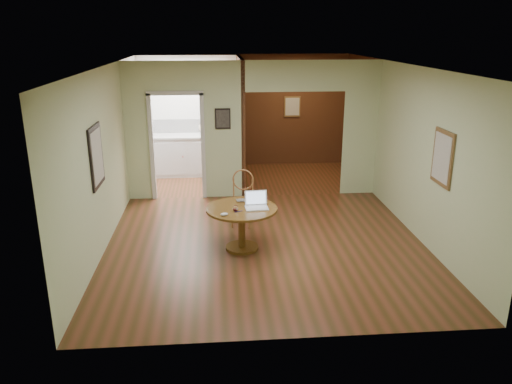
{
  "coord_description": "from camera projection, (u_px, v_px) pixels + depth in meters",
  "views": [
    {
      "loc": [
        -0.76,
        -7.18,
        3.24
      ],
      "look_at": [
        -0.18,
        -0.2,
        0.96
      ],
      "focal_mm": 35.0,
      "sensor_mm": 36.0,
      "label": 1
    }
  ],
  "objects": [
    {
      "name": "dining_table",
      "position": [
        242.0,
        219.0,
        7.6
      ],
      "size": [
        1.08,
        1.08,
        0.68
      ],
      "rotation": [
        0.0,
        0.0,
        -0.1
      ],
      "color": "brown",
      "rests_on": "ground"
    },
    {
      "name": "room_shell",
      "position": [
        229.0,
        129.0,
        10.37
      ],
      "size": [
        5.2,
        7.5,
        5.0
      ],
      "color": "silver",
      "rests_on": "ground"
    },
    {
      "name": "kitchen_cabinet",
      "position": [
        190.0,
        155.0,
        11.59
      ],
      "size": [
        2.06,
        0.6,
        0.94
      ],
      "color": "silver",
      "rests_on": "ground"
    },
    {
      "name": "grocery_bag",
      "position": [
        206.0,
        128.0,
        11.43
      ],
      "size": [
        0.38,
        0.35,
        0.33
      ],
      "primitive_type": "ellipsoid",
      "rotation": [
        0.0,
        0.0,
        -0.21
      ],
      "color": "beige",
      "rests_on": "kitchen_cabinet"
    },
    {
      "name": "open_laptop",
      "position": [
        256.0,
        203.0,
        7.55
      ],
      "size": [
        0.36,
        0.31,
        0.24
      ],
      "rotation": [
        0.0,
        0.0,
        0.07
      ],
      "color": "silver",
      "rests_on": "dining_table"
    },
    {
      "name": "pen",
      "position": [
        239.0,
        212.0,
        7.38
      ],
      "size": [
        0.12,
        0.06,
        0.01
      ],
      "primitive_type": "cylinder",
      "rotation": [
        0.0,
        1.57,
        0.45
      ],
      "color": "navy",
      "rests_on": "dining_table"
    },
    {
      "name": "mouse",
      "position": [
        224.0,
        214.0,
        7.21
      ],
      "size": [
        0.13,
        0.09,
        0.05
      ],
      "primitive_type": "ellipsoid",
      "rotation": [
        0.0,
        0.0,
        0.28
      ],
      "color": "silver",
      "rests_on": "dining_table"
    },
    {
      "name": "chair",
      "position": [
        242.0,
        195.0,
        8.59
      ],
      "size": [
        0.49,
        0.49,
        0.97
      ],
      "rotation": [
        0.0,
        0.0,
        -0.22
      ],
      "color": "olive",
      "rests_on": "ground"
    },
    {
      "name": "floor",
      "position": [
        266.0,
        246.0,
        7.87
      ],
      "size": [
        5.0,
        5.0,
        0.0
      ],
      "primitive_type": "plane",
      "color": "#452D13",
      "rests_on": "ground"
    },
    {
      "name": "wine_glass",
      "position": [
        235.0,
        208.0,
        7.39
      ],
      "size": [
        0.09,
        0.09,
        0.1
      ],
      "primitive_type": null,
      "color": "white",
      "rests_on": "dining_table"
    },
    {
      "name": "closed_laptop",
      "position": [
        246.0,
        201.0,
        7.81
      ],
      "size": [
        0.32,
        0.23,
        0.02
      ],
      "primitive_type": "imported",
      "rotation": [
        0.0,
        0.0,
        0.15
      ],
      "color": "#A9A9AE",
      "rests_on": "dining_table"
    }
  ]
}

